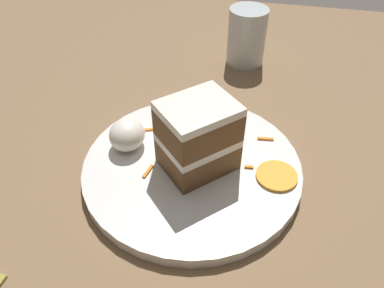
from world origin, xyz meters
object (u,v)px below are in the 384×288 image
object	(u,v)px
plate	(192,167)
orange_garnish	(277,176)
cream_dollop	(127,134)
drinking_glass	(246,40)
cake_slice	(198,137)

from	to	relation	value
plate	orange_garnish	bearing A→B (deg)	-91.49
cream_dollop	drinking_glass	world-z (taller)	drinking_glass
drinking_glass	orange_garnish	bearing A→B (deg)	-166.97
cream_dollop	drinking_glass	xyz separation A→B (m)	(0.31, -0.14, 0.01)
plate	orange_garnish	xyz separation A→B (m)	(-0.00, -0.12, 0.01)
plate	cream_dollop	world-z (taller)	cream_dollop
cake_slice	cream_dollop	world-z (taller)	cake_slice
cream_dollop	plate	bearing A→B (deg)	-99.26
plate	cake_slice	size ratio (longest dim) A/B	2.56
cake_slice	plate	bearing A→B (deg)	39.38
cake_slice	cream_dollop	bearing A→B (deg)	37.16
cake_slice	drinking_glass	world-z (taller)	cake_slice
cake_slice	drinking_glass	bearing A→B (deg)	-49.44
cream_dollop	orange_garnish	xyz separation A→B (m)	(-0.02, -0.21, -0.02)
plate	orange_garnish	distance (m)	0.12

